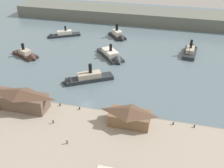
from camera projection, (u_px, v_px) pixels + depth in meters
ground_plane at (87, 104)px, 101.80m from camera, size 320.00×320.00×0.00m
quay_promenade at (65, 142)px, 83.25m from camera, size 110.00×36.00×1.20m
seawall_edge at (84, 109)px, 98.56m from camera, size 110.00×0.80×1.00m
ferry_shed_customs_shed at (21, 99)px, 96.01m from camera, size 20.08×7.36×7.94m
ferry_shed_west_terminal at (129, 116)px, 88.43m from camera, size 14.32×7.52×6.60m
pedestrian_walking_west at (67, 142)px, 81.31m from camera, size 0.40×0.40×1.61m
pedestrian_near_east_shed at (53, 121)px, 89.88m from camera, size 0.38×0.38×1.54m
mooring_post_center_east at (173, 123)px, 89.39m from camera, size 0.44×0.44×0.90m
mooring_post_west at (194, 126)px, 88.07m from camera, size 0.44×0.44×0.90m
mooring_post_center_west at (80, 108)px, 96.82m from camera, size 0.44×0.44×0.90m
mooring_post_east at (60, 105)px, 98.82m from camera, size 0.44×0.44×0.90m
ferry_moored_east at (190, 51)px, 142.43m from camera, size 8.18×17.88×10.37m
ferry_approaching_west at (113, 56)px, 136.53m from camera, size 19.17×20.86×9.80m
ferry_outer_harbor at (28, 55)px, 138.01m from camera, size 18.07×13.10×8.90m
ferry_departing_north at (84, 78)px, 116.13m from camera, size 22.56×16.35×9.72m
ferry_near_quay at (118, 36)px, 161.82m from camera, size 14.06×15.64×10.33m
ferry_mid_harbor at (61, 35)px, 164.01m from camera, size 20.33×14.17×7.97m
far_headland at (136, 15)px, 190.92m from camera, size 180.00×24.00×8.00m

